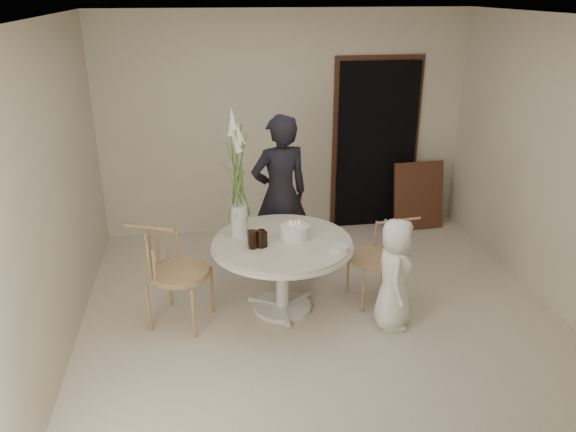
{
  "coord_description": "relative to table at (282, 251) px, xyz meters",
  "views": [
    {
      "loc": [
        -1.06,
        -4.44,
        2.92
      ],
      "look_at": [
        -0.29,
        0.3,
        0.95
      ],
      "focal_mm": 35.0,
      "sensor_mm": 36.0,
      "label": 1
    }
  ],
  "objects": [
    {
      "name": "ground",
      "position": [
        0.35,
        -0.25,
        -0.62
      ],
      "size": [
        4.5,
        4.5,
        0.0
      ],
      "primitive_type": "plane",
      "color": "beige",
      "rests_on": "ground"
    },
    {
      "name": "room_shell",
      "position": [
        0.35,
        -0.25,
        1.0
      ],
      "size": [
        4.5,
        4.5,
        4.5
      ],
      "color": "white",
      "rests_on": "ground"
    },
    {
      "name": "doorway",
      "position": [
        1.5,
        1.94,
        0.43
      ],
      "size": [
        1.0,
        0.1,
        2.1
      ],
      "primitive_type": "cube",
      "color": "black",
      "rests_on": "ground"
    },
    {
      "name": "door_trim",
      "position": [
        1.5,
        1.98,
        0.49
      ],
      "size": [
        1.12,
        0.03,
        2.22
      ],
      "primitive_type": "cube",
      "color": "#5A2D1F",
      "rests_on": "ground"
    },
    {
      "name": "table",
      "position": [
        0.0,
        0.0,
        0.0
      ],
      "size": [
        1.33,
        1.33,
        0.73
      ],
      "color": "silver",
      "rests_on": "ground"
    },
    {
      "name": "picture_frame",
      "position": [
        2.02,
        1.7,
        -0.18
      ],
      "size": [
        0.66,
        0.23,
        0.87
      ],
      "primitive_type": "cube",
      "rotation": [
        -0.17,
        0.0,
        0.05
      ],
      "color": "#5A2D1F",
      "rests_on": "ground"
    },
    {
      "name": "chair_far",
      "position": [
        0.18,
        1.15,
        -0.07
      ],
      "size": [
        0.5,
        0.53,
        0.84
      ],
      "rotation": [
        0.0,
        0.0,
        0.09
      ],
      "color": "tan",
      "rests_on": "ground"
    },
    {
      "name": "chair_right",
      "position": [
        1.04,
        0.05,
        -0.07
      ],
      "size": [
        0.54,
        0.51,
        0.85
      ],
      "rotation": [
        0.0,
        0.0,
        -1.45
      ],
      "color": "tan",
      "rests_on": "ground"
    },
    {
      "name": "chair_left",
      "position": [
        -1.08,
        -0.02,
        -0.0
      ],
      "size": [
        0.69,
        0.67,
        0.95
      ],
      "rotation": [
        0.0,
        0.0,
        1.16
      ],
      "color": "tan",
      "rests_on": "ground"
    },
    {
      "name": "girl",
      "position": [
        0.11,
        0.86,
        0.25
      ],
      "size": [
        0.71,
        0.55,
        1.74
      ],
      "primitive_type": "imported",
      "rotation": [
        0.0,
        0.0,
        3.37
      ],
      "color": "black",
      "rests_on": "ground"
    },
    {
      "name": "boy",
      "position": [
        0.96,
        -0.44,
        -0.09
      ],
      "size": [
        0.47,
        0.59,
        1.05
      ],
      "primitive_type": "imported",
      "rotation": [
        0.0,
        0.0,
        1.27
      ],
      "color": "white",
      "rests_on": "ground"
    },
    {
      "name": "birthday_cake",
      "position": [
        0.12,
        0.03,
        0.18
      ],
      "size": [
        0.27,
        0.27,
        0.18
      ],
      "rotation": [
        0.0,
        0.0,
        0.02
      ],
      "color": "silver",
      "rests_on": "table"
    },
    {
      "name": "cola_tumbler_a",
      "position": [
        -0.29,
        -0.12,
        0.2
      ],
      "size": [
        0.08,
        0.08,
        0.17
      ],
      "primitive_type": "cylinder",
      "rotation": [
        0.0,
        0.0,
        0.04
      ],
      "color": "black",
      "rests_on": "table"
    },
    {
      "name": "cola_tumbler_b",
      "position": [
        -0.21,
        -0.11,
        0.2
      ],
      "size": [
        0.1,
        0.1,
        0.17
      ],
      "primitive_type": "cylinder",
      "rotation": [
        0.0,
        0.0,
        -0.36
      ],
      "color": "black",
      "rests_on": "table"
    },
    {
      "name": "cola_tumbler_c",
      "position": [
        -0.18,
        -0.1,
        0.19
      ],
      "size": [
        0.08,
        0.08,
        0.14
      ],
      "primitive_type": "cylinder",
      "rotation": [
        0.0,
        0.0,
        0.26
      ],
      "color": "black",
      "rests_on": "table"
    },
    {
      "name": "cola_tumbler_d",
      "position": [
        -0.3,
        -0.04,
        0.18
      ],
      "size": [
        0.08,
        0.08,
        0.14
      ],
      "primitive_type": "cylinder",
      "rotation": [
        0.0,
        0.0,
        0.4
      ],
      "color": "black",
      "rests_on": "table"
    },
    {
      "name": "plate_stack",
      "position": [
        0.47,
        -0.28,
        0.14
      ],
      "size": [
        0.22,
        0.22,
        0.05
      ],
      "primitive_type": "cylinder",
      "rotation": [
        0.0,
        0.0,
        0.25
      ],
      "color": "silver",
      "rests_on": "table"
    },
    {
      "name": "flower_vase",
      "position": [
        -0.38,
        0.19,
        0.66
      ],
      "size": [
        0.16,
        0.16,
        1.22
      ],
      "rotation": [
        0.0,
        0.0,
        0.01
      ],
      "color": "silver",
      "rests_on": "table"
    }
  ]
}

